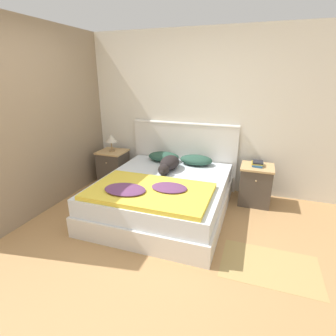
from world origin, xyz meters
name	(u,v)px	position (x,y,z in m)	size (l,w,h in m)	color
ground_plane	(129,254)	(0.00, 0.00, 0.00)	(16.00, 16.00, 0.00)	tan
wall_back	(184,113)	(0.00, 2.13, 1.27)	(9.00, 0.06, 2.55)	silver
wall_side_left	(59,117)	(-1.63, 1.05, 1.27)	(0.06, 3.10, 2.55)	gray
bed	(163,196)	(0.03, 1.04, 0.24)	(1.73, 1.99, 0.50)	silver
headboard	(184,154)	(0.03, 2.06, 0.59)	(1.81, 0.06, 1.13)	silver
nightstand_left	(113,167)	(-1.20, 1.75, 0.30)	(0.47, 0.46, 0.60)	#4C4238
nightstand_right	(255,185)	(1.25, 1.75, 0.30)	(0.47, 0.46, 0.60)	#4C4238
pillow_left	(164,157)	(-0.25, 1.81, 0.57)	(0.52, 0.34, 0.15)	#284C3D
pillow_right	(196,160)	(0.31, 1.81, 0.57)	(0.52, 0.34, 0.15)	#284C3D
quilt	(148,191)	(0.02, 0.55, 0.53)	(1.48, 0.93, 0.10)	yellow
dog	(169,164)	(-0.02, 1.42, 0.60)	(0.27, 0.67, 0.21)	black
book_stack	(258,164)	(1.25, 1.77, 0.63)	(0.17, 0.22, 0.07)	#285689
table_lamp	(111,139)	(-1.20, 1.74, 0.82)	(0.20, 0.20, 0.30)	#9E7A4C
rug	(270,266)	(1.47, 0.30, 0.00)	(0.98, 0.65, 0.00)	tan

